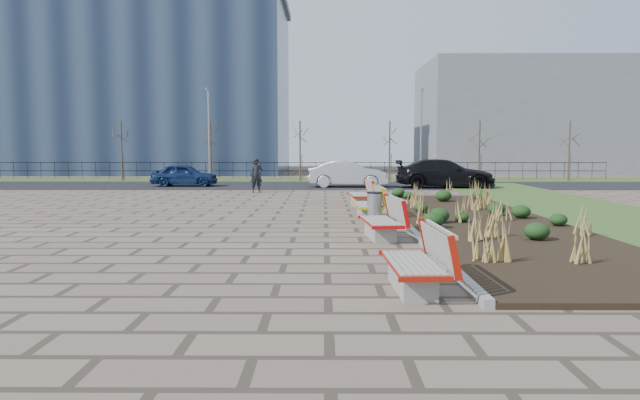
{
  "coord_description": "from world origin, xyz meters",
  "views": [
    {
      "loc": [
        1.6,
        -11.81,
        2.27
      ],
      "look_at": [
        1.5,
        3.0,
        0.9
      ],
      "focal_mm": 32.0,
      "sensor_mm": 36.0,
      "label": 1
    }
  ],
  "objects_px": {
    "lamp_west": "(209,136)",
    "lamp_east": "(421,136)",
    "litter_bin": "(375,207)",
    "car_blue": "(185,175)",
    "car_black": "(445,173)",
    "bench_c": "(367,203)",
    "pedestrian": "(256,175)",
    "bench_d": "(360,193)",
    "car_silver": "(348,174)",
    "bench_b": "(380,219)",
    "bench_a": "(412,259)"
  },
  "relations": [
    {
      "from": "bench_a",
      "to": "lamp_west",
      "type": "distance_m",
      "value": 30.37
    },
    {
      "from": "pedestrian",
      "to": "car_black",
      "type": "xyz_separation_m",
      "value": [
        10.16,
        3.28,
        -0.05
      ]
    },
    {
      "from": "pedestrian",
      "to": "car_silver",
      "type": "relative_size",
      "value": 0.38
    },
    {
      "from": "car_black",
      "to": "lamp_west",
      "type": "height_order",
      "value": "lamp_west"
    },
    {
      "from": "bench_d",
      "to": "pedestrian",
      "type": "relative_size",
      "value": 1.22
    },
    {
      "from": "bench_c",
      "to": "car_blue",
      "type": "height_order",
      "value": "car_blue"
    },
    {
      "from": "bench_d",
      "to": "lamp_west",
      "type": "bearing_deg",
      "value": 115.86
    },
    {
      "from": "bench_c",
      "to": "lamp_east",
      "type": "height_order",
      "value": "lamp_east"
    },
    {
      "from": "car_blue",
      "to": "lamp_west",
      "type": "xyz_separation_m",
      "value": [
        0.52,
        4.7,
        2.37
      ]
    },
    {
      "from": "car_blue",
      "to": "lamp_west",
      "type": "bearing_deg",
      "value": -6.55
    },
    {
      "from": "bench_c",
      "to": "lamp_west",
      "type": "relative_size",
      "value": 0.35
    },
    {
      "from": "bench_b",
      "to": "bench_d",
      "type": "xyz_separation_m",
      "value": [
        0.0,
        7.94,
        0.0
      ]
    },
    {
      "from": "car_silver",
      "to": "lamp_west",
      "type": "bearing_deg",
      "value": 60.74
    },
    {
      "from": "bench_c",
      "to": "pedestrian",
      "type": "relative_size",
      "value": 1.22
    },
    {
      "from": "bench_a",
      "to": "car_silver",
      "type": "xyz_separation_m",
      "value": [
        -0.02,
        23.56,
        0.26
      ]
    },
    {
      "from": "car_silver",
      "to": "lamp_west",
      "type": "xyz_separation_m",
      "value": [
        -8.98,
        5.34,
        2.28
      ]
    },
    {
      "from": "litter_bin",
      "to": "pedestrian",
      "type": "distance_m",
      "value": 12.43
    },
    {
      "from": "lamp_west",
      "to": "lamp_east",
      "type": "xyz_separation_m",
      "value": [
        14.0,
        0.0,
        0.0
      ]
    },
    {
      "from": "litter_bin",
      "to": "car_blue",
      "type": "height_order",
      "value": "car_blue"
    },
    {
      "from": "litter_bin",
      "to": "car_black",
      "type": "height_order",
      "value": "car_black"
    },
    {
      "from": "bench_c",
      "to": "car_blue",
      "type": "xyz_separation_m",
      "value": [
        -9.52,
        14.91,
        0.17
      ]
    },
    {
      "from": "car_black",
      "to": "lamp_east",
      "type": "xyz_separation_m",
      "value": [
        -0.36,
        5.89,
        2.22
      ]
    },
    {
      "from": "car_silver",
      "to": "car_black",
      "type": "relative_size",
      "value": 0.82
    },
    {
      "from": "car_blue",
      "to": "car_black",
      "type": "relative_size",
      "value": 0.69
    },
    {
      "from": "bench_d",
      "to": "car_blue",
      "type": "height_order",
      "value": "car_blue"
    },
    {
      "from": "bench_d",
      "to": "car_blue",
      "type": "xyz_separation_m",
      "value": [
        -9.52,
        11.07,
        0.17
      ]
    },
    {
      "from": "bench_c",
      "to": "pedestrian",
      "type": "height_order",
      "value": "pedestrian"
    },
    {
      "from": "car_blue",
      "to": "lamp_east",
      "type": "distance_m",
      "value": 15.44
    },
    {
      "from": "bench_b",
      "to": "litter_bin",
      "type": "relative_size",
      "value": 2.33
    },
    {
      "from": "car_black",
      "to": "bench_b",
      "type": "bearing_deg",
      "value": 169.6
    },
    {
      "from": "car_black",
      "to": "lamp_west",
      "type": "relative_size",
      "value": 0.91
    },
    {
      "from": "car_black",
      "to": "car_blue",
      "type": "bearing_deg",
      "value": 91.78
    },
    {
      "from": "car_black",
      "to": "lamp_east",
      "type": "height_order",
      "value": "lamp_east"
    },
    {
      "from": "pedestrian",
      "to": "car_black",
      "type": "relative_size",
      "value": 0.31
    },
    {
      "from": "bench_a",
      "to": "car_silver",
      "type": "relative_size",
      "value": 0.47
    },
    {
      "from": "car_silver",
      "to": "car_black",
      "type": "distance_m",
      "value": 5.41
    },
    {
      "from": "litter_bin",
      "to": "bench_c",
      "type": "bearing_deg",
      "value": 98.6
    },
    {
      "from": "litter_bin",
      "to": "lamp_east",
      "type": "xyz_separation_m",
      "value": [
        4.86,
        20.56,
        2.59
      ]
    },
    {
      "from": "bench_a",
      "to": "car_blue",
      "type": "xyz_separation_m",
      "value": [
        -9.52,
        24.19,
        0.17
      ]
    },
    {
      "from": "bench_d",
      "to": "lamp_west",
      "type": "relative_size",
      "value": 0.35
    },
    {
      "from": "bench_a",
      "to": "car_black",
      "type": "distance_m",
      "value": 23.63
    },
    {
      "from": "bench_b",
      "to": "bench_a",
      "type": "bearing_deg",
      "value": -95.45
    },
    {
      "from": "bench_d",
      "to": "car_silver",
      "type": "height_order",
      "value": "car_silver"
    },
    {
      "from": "pedestrian",
      "to": "car_blue",
      "type": "bearing_deg",
      "value": 119.32
    },
    {
      "from": "lamp_west",
      "to": "lamp_east",
      "type": "bearing_deg",
      "value": 0.0
    },
    {
      "from": "bench_c",
      "to": "bench_b",
      "type": "bearing_deg",
      "value": -92.28
    },
    {
      "from": "bench_d",
      "to": "car_blue",
      "type": "relative_size",
      "value": 0.55
    },
    {
      "from": "car_blue",
      "to": "lamp_east",
      "type": "xyz_separation_m",
      "value": [
        14.52,
        4.7,
        2.37
      ]
    },
    {
      "from": "bench_d",
      "to": "lamp_east",
      "type": "distance_m",
      "value": 16.74
    },
    {
      "from": "bench_c",
      "to": "lamp_east",
      "type": "xyz_separation_m",
      "value": [
        5.0,
        19.61,
        2.54
      ]
    }
  ]
}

